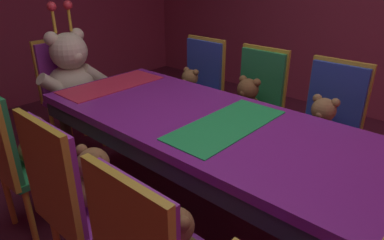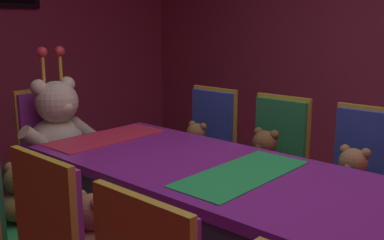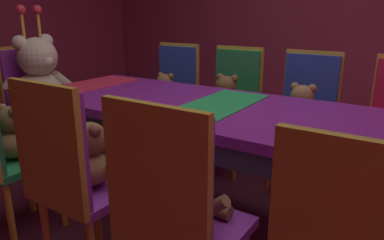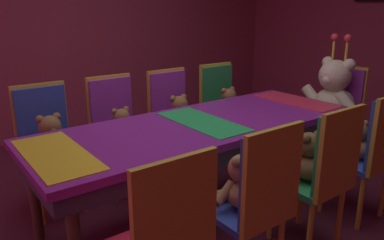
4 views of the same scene
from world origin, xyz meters
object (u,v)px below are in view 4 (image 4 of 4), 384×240
(chair_left_1, at_px, (115,121))
(chair_left_3, at_px, (220,101))
(teddy_left_3, at_px, (229,105))
(chair_right_0, at_px, (167,235))
(teddy_left_1, at_px, (122,127))
(teddy_left_0, at_px, (52,139))
(chair_right_2, at_px, (327,167))
(teddy_right_3, at_px, (356,142))
(teddy_right_1, at_px, (241,184))
(throne_chair, at_px, (341,104))
(chair_right_3, at_px, (375,146))
(king_teddy_bear, at_px, (332,94))
(chair_right_1, at_px, (260,194))
(teddy_right_2, at_px, (307,159))
(teddy_left_2, at_px, (180,114))
(chair_left_0, at_px, (46,134))
(banquet_table, at_px, (202,133))
(chair_left_2, at_px, (171,111))

(chair_left_1, distance_m, chair_left_3, 1.20)
(teddy_left_3, xyz_separation_m, chair_right_0, (1.55, -1.77, 0.01))
(teddy_left_1, relative_size, chair_right_0, 0.30)
(teddy_left_0, relative_size, teddy_left_3, 1.07)
(chair_right_2, distance_m, teddy_right_3, 0.61)
(teddy_right_1, distance_m, throne_chair, 2.19)
(chair_left_1, relative_size, teddy_right_3, 3.19)
(chair_right_3, height_order, king_teddy_bear, king_teddy_bear)
(teddy_left_3, height_order, chair_right_0, chair_right_0)
(chair_left_1, bearing_deg, chair_right_1, 0.89)
(chair_left_3, relative_size, chair_right_1, 1.00)
(chair_right_2, xyz_separation_m, throne_chair, (-0.84, 1.48, 0.00))
(chair_right_1, bearing_deg, teddy_left_3, -37.35)
(teddy_right_2, bearing_deg, king_teddy_bear, -62.00)
(chair_right_1, distance_m, king_teddy_bear, 2.09)
(chair_left_1, distance_m, teddy_left_2, 0.60)
(teddy_left_0, xyz_separation_m, chair_right_1, (1.54, 0.62, -0.00))
(chair_left_0, bearing_deg, teddy_right_2, 38.11)
(teddy_left_0, distance_m, teddy_left_1, 0.59)
(banquet_table, bearing_deg, chair_left_2, 161.43)
(chair_right_3, bearing_deg, teddy_left_2, 22.57)
(teddy_left_3, bearing_deg, chair_left_2, -102.84)
(teddy_right_3, bearing_deg, chair_left_3, 0.56)
(teddy_right_1, xyz_separation_m, teddy_right_3, (-0.00, 1.18, -0.01))
(chair_left_0, height_order, chair_left_2, same)
(chair_left_1, bearing_deg, chair_right_2, 20.03)
(chair_left_2, xyz_separation_m, chair_right_1, (1.67, -0.55, 0.00))
(chair_right_0, relative_size, chair_right_3, 1.00)
(chair_right_1, relative_size, throne_chair, 1.00)
(chair_left_0, xyz_separation_m, teddy_left_2, (0.16, 1.17, -0.00))
(chair_left_3, relative_size, teddy_right_1, 2.88)
(teddy_left_1, height_order, chair_right_0, chair_right_0)
(chair_left_0, distance_m, chair_right_2, 2.08)
(banquet_table, distance_m, chair_left_1, 0.90)
(teddy_left_3, relative_size, throne_chair, 0.33)
(banquet_table, height_order, king_teddy_bear, king_teddy_bear)
(teddy_left_0, relative_size, chair_right_3, 0.35)
(chair_right_2, bearing_deg, teddy_left_1, 21.71)
(chair_right_0, bearing_deg, teddy_left_3, -48.84)
(teddy_left_3, height_order, teddy_right_1, teddy_right_1)
(teddy_left_2, distance_m, chair_right_1, 1.62)
(chair_left_1, relative_size, chair_left_2, 1.00)
(teddy_left_1, bearing_deg, teddy_right_3, 40.83)
(chair_left_3, bearing_deg, chair_left_2, -89.56)
(chair_right_1, height_order, chair_right_3, same)
(teddy_left_2, relative_size, king_teddy_bear, 0.40)
(chair_left_3, bearing_deg, chair_right_2, -18.96)
(chair_left_3, distance_m, teddy_left_3, 0.15)
(chair_left_1, bearing_deg, teddy_right_2, 21.76)
(chair_left_3, xyz_separation_m, king_teddy_bear, (0.83, 0.74, 0.13))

